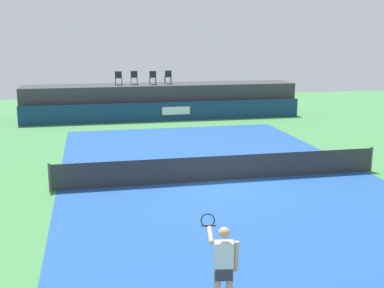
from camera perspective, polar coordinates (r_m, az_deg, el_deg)
ground_plane at (r=21.12m, az=1.31°, el=-1.99°), size 48.00×48.00×0.00m
court_inner at (r=18.32m, az=3.47°, el=-4.27°), size 12.00×22.00×0.00m
sponsor_wall at (r=31.12m, az=-3.14°, el=3.81°), size 18.00×0.22×1.20m
spectator_platform at (r=32.81m, az=-3.65°, el=5.14°), size 18.00×2.80×2.20m
spectator_chair_far_left at (r=32.34m, az=-8.63°, el=7.76°), size 0.48×0.48×0.89m
spectator_chair_left at (r=32.59m, az=-6.82°, el=7.84°), size 0.47×0.47×0.89m
spectator_chair_center at (r=32.45m, az=-4.63°, el=7.87°), size 0.47×0.47×0.89m
spectator_chair_right at (r=32.82m, az=-2.84°, el=7.95°), size 0.45×0.45×0.89m
tennis_net at (r=18.19m, az=3.49°, el=-2.85°), size 12.40×0.02×0.95m
net_post_near at (r=17.62m, az=-16.37°, el=-3.77°), size 0.10×0.10×1.00m
net_post_far at (r=20.68m, az=20.29°, el=-1.66°), size 0.10×0.10×1.00m
tennis_player at (r=9.64m, az=3.69°, el=-14.15°), size 0.57×1.20×1.77m
tennis_ball at (r=21.45m, az=-13.38°, el=-2.00°), size 0.07×0.07×0.07m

